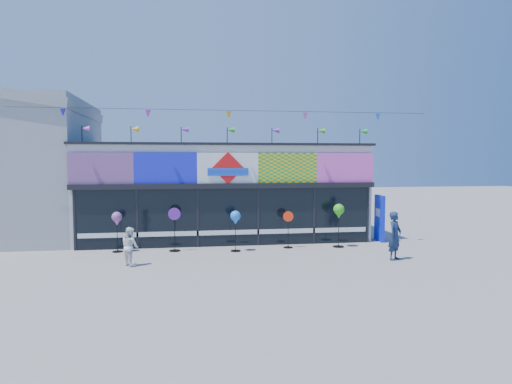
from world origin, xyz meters
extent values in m
plane|color=gray|center=(0.00, 0.00, 0.00)|extent=(80.00, 80.00, 0.00)
cube|color=silver|center=(0.00, 6.00, 2.00)|extent=(12.00, 5.00, 4.00)
cube|color=black|center=(0.00, 3.44, 1.15)|extent=(11.60, 0.12, 2.30)
cube|color=black|center=(0.00, 3.40, 2.40)|extent=(12.00, 0.30, 0.20)
cube|color=white|center=(0.00, 3.41, 0.55)|extent=(11.40, 0.10, 0.18)
cube|color=black|center=(0.00, 6.00, 4.05)|extent=(12.20, 5.20, 0.10)
cube|color=black|center=(-5.80, 3.43, 1.15)|extent=(0.08, 0.14, 2.30)
cube|color=black|center=(-3.50, 3.43, 1.15)|extent=(0.08, 0.14, 2.30)
cube|color=black|center=(-1.20, 3.43, 1.15)|extent=(0.08, 0.14, 2.30)
cube|color=black|center=(1.20, 3.43, 1.15)|extent=(0.08, 0.14, 2.30)
cube|color=black|center=(3.50, 3.43, 1.15)|extent=(0.08, 0.14, 2.30)
cube|color=black|center=(5.80, 3.43, 1.15)|extent=(0.08, 0.14, 2.30)
cube|color=red|center=(-4.80, 3.42, 3.10)|extent=(2.40, 0.08, 1.20)
cube|color=#1A21DE|center=(-2.40, 3.42, 3.10)|extent=(2.40, 0.08, 1.20)
cube|color=white|center=(0.00, 3.42, 3.10)|extent=(2.40, 0.08, 1.20)
cube|color=yellow|center=(2.40, 3.42, 3.10)|extent=(2.40, 0.08, 1.20)
cube|color=#F852C4|center=(4.80, 3.42, 3.10)|extent=(2.40, 0.08, 1.20)
cube|color=red|center=(0.00, 3.36, 3.10)|extent=(1.27, 0.06, 1.27)
cube|color=blue|center=(0.00, 3.34, 2.95)|extent=(1.60, 0.05, 0.30)
cube|color=#E1FF15|center=(-3.92, 3.48, 1.01)|extent=(0.78, 0.03, 0.78)
cube|color=#F25083|center=(-2.35, 3.48, 1.27)|extent=(0.92, 0.03, 0.92)
cube|color=#C7F514|center=(-0.78, 3.48, 1.41)|extent=(0.78, 0.03, 0.78)
cube|color=yellow|center=(0.78, 3.48, 0.95)|extent=(0.92, 0.03, 0.92)
cube|color=#FB53A2|center=(2.35, 3.48, 1.30)|extent=(0.78, 0.03, 0.78)
cube|color=green|center=(3.92, 3.48, 1.52)|extent=(0.92, 0.03, 0.92)
cylinder|color=black|center=(-5.50, 3.65, 4.35)|extent=(0.03, 0.03, 0.70)
cone|color=#F050D3|center=(-5.36, 3.65, 4.60)|extent=(0.30, 0.22, 0.22)
cylinder|color=black|center=(-3.70, 3.65, 4.35)|extent=(0.03, 0.03, 0.70)
cone|color=yellow|center=(-3.56, 3.65, 4.60)|extent=(0.30, 0.22, 0.22)
cylinder|color=black|center=(-1.80, 3.65, 4.35)|extent=(0.03, 0.03, 0.70)
cone|color=purple|center=(-1.66, 3.65, 4.60)|extent=(0.30, 0.22, 0.22)
cylinder|color=black|center=(0.00, 3.65, 4.35)|extent=(0.03, 0.03, 0.70)
cone|color=#1B9D18|center=(0.14, 3.65, 4.60)|extent=(0.30, 0.22, 0.22)
cylinder|color=black|center=(1.80, 3.65, 4.35)|extent=(0.03, 0.03, 0.70)
cone|color=purple|center=(1.94, 3.65, 4.60)|extent=(0.30, 0.22, 0.22)
cylinder|color=black|center=(3.70, 3.65, 4.35)|extent=(0.03, 0.03, 0.70)
cone|color=green|center=(3.84, 3.65, 4.60)|extent=(0.30, 0.22, 0.22)
cylinder|color=black|center=(5.50, 3.65, 4.35)|extent=(0.03, 0.03, 0.70)
cone|color=green|center=(5.64, 3.65, 4.60)|extent=(0.30, 0.22, 0.22)
cylinder|color=black|center=(0.00, 3.00, 5.30)|extent=(16.00, 0.01, 0.01)
cone|color=#2317C6|center=(-6.00, 3.00, 5.12)|extent=(0.20, 0.20, 0.28)
cone|color=#C129B6|center=(-3.00, 3.00, 5.12)|extent=(0.20, 0.20, 0.28)
cone|color=orange|center=(0.00, 3.00, 5.12)|extent=(0.20, 0.20, 0.28)
cone|color=#D747B6|center=(3.00, 3.00, 5.12)|extent=(0.20, 0.20, 0.28)
cone|color=blue|center=(6.00, 3.00, 5.12)|extent=(0.20, 0.20, 0.28)
cube|color=#0E25DA|center=(6.44, 3.66, 0.97)|extent=(0.23, 0.98, 1.93)
cube|color=white|center=(6.36, 3.66, 1.21)|extent=(0.08, 0.44, 0.34)
cylinder|color=black|center=(-4.18, 2.87, 0.01)|extent=(0.38, 0.38, 0.03)
cylinder|color=black|center=(-4.18, 2.87, 0.65)|extent=(0.02, 0.02, 1.24)
sphere|color=#CF45B4|center=(-4.18, 2.87, 1.31)|extent=(0.38, 0.38, 0.38)
cone|color=#CF45B4|center=(-4.18, 2.87, 1.08)|extent=(0.19, 0.19, 0.17)
cylinder|color=black|center=(-2.07, 2.71, 0.02)|extent=(0.42, 0.42, 0.03)
cylinder|color=black|center=(-2.07, 2.71, 0.71)|extent=(0.02, 0.02, 1.35)
cylinder|color=purple|center=(-2.07, 2.71, 1.41)|extent=(0.46, 0.08, 0.46)
cylinder|color=black|center=(0.18, 2.35, 0.01)|extent=(0.39, 0.39, 0.03)
cylinder|color=black|center=(0.18, 2.35, 0.66)|extent=(0.02, 0.02, 1.26)
sphere|color=blue|center=(0.18, 2.35, 1.34)|extent=(0.39, 0.39, 0.39)
cone|color=blue|center=(0.18, 2.35, 1.09)|extent=(0.19, 0.19, 0.17)
cylinder|color=black|center=(2.28, 2.72, 0.01)|extent=(0.36, 0.36, 0.03)
cylinder|color=black|center=(2.28, 2.72, 0.62)|extent=(0.02, 0.02, 1.18)
cylinder|color=#FF310D|center=(2.28, 2.72, 1.23)|extent=(0.40, 0.11, 0.40)
cylinder|color=black|center=(4.27, 2.57, 0.02)|extent=(0.43, 0.43, 0.03)
cylinder|color=black|center=(4.27, 2.57, 0.73)|extent=(0.03, 0.03, 1.41)
sphere|color=green|center=(4.27, 2.57, 1.49)|extent=(0.43, 0.43, 0.43)
cone|color=green|center=(4.27, 2.57, 1.22)|extent=(0.22, 0.22, 0.19)
imported|color=#162546|center=(5.42, 0.08, 0.83)|extent=(0.72, 0.69, 1.66)
imported|color=white|center=(-3.44, 0.57, 0.63)|extent=(0.65, 0.70, 1.25)
camera|label=1|loc=(-1.59, -14.45, 3.41)|focal=32.00mm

